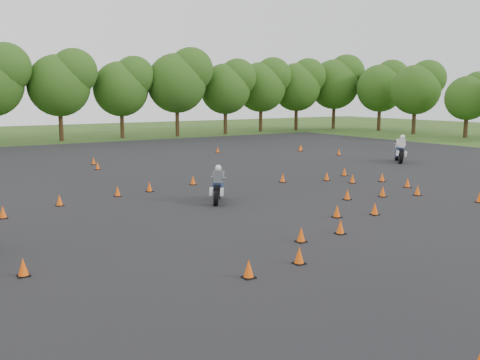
{
  "coord_description": "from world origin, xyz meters",
  "views": [
    {
      "loc": [
        -11.35,
        -13.38,
        4.52
      ],
      "look_at": [
        0.0,
        4.0,
        1.2
      ],
      "focal_mm": 40.0,
      "sensor_mm": 36.0,
      "label": 1
    }
  ],
  "objects": [
    {
      "name": "asphalt_pad",
      "position": [
        0.0,
        6.0,
        0.01
      ],
      "size": [
        62.0,
        62.0,
        0.0
      ],
      "primitive_type": "plane",
      "color": "black",
      "rests_on": "ground"
    },
    {
      "name": "traffic_cones",
      "position": [
        0.34,
        5.72,
        0.23
      ],
      "size": [
        36.78,
        32.74,
        0.45
      ],
      "color": "#F8550A",
      "rests_on": "asphalt_pad"
    },
    {
      "name": "rider_white",
      "position": [
        17.3,
        10.86,
        0.94
      ],
      "size": [
        2.16,
        2.3,
        1.87
      ],
      "primitive_type": null,
      "rotation": [
        0.0,
        0.0,
        0.85
      ],
      "color": "beige",
      "rests_on": "ground"
    },
    {
      "name": "treeline",
      "position": [
        2.08,
        34.98,
        4.57
      ],
      "size": [
        87.15,
        32.32,
        10.22
      ],
      "color": "#2A4F16",
      "rests_on": "ground"
    },
    {
      "name": "ground",
      "position": [
        0.0,
        0.0,
        0.0
      ],
      "size": [
        140.0,
        140.0,
        0.0
      ],
      "primitive_type": "plane",
      "color": "#2D5119",
      "rests_on": "ground"
    },
    {
      "name": "rider_grey",
      "position": [
        0.01,
        5.81,
        0.81
      ],
      "size": [
        1.7,
        2.09,
        1.61
      ],
      "primitive_type": null,
      "rotation": [
        0.0,
        0.0,
        0.98
      ],
      "color": "#474A4F",
      "rests_on": "ground"
    }
  ]
}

